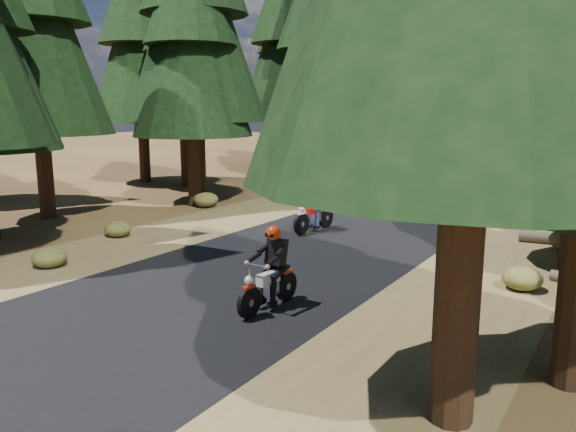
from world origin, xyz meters
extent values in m
plane|color=#483219|center=(0.00, 0.00, 0.00)|extent=(120.00, 120.00, 0.00)
cube|color=black|center=(0.00, 5.00, 0.01)|extent=(6.00, 100.00, 0.01)
cube|color=brown|center=(-4.60, 5.00, 0.00)|extent=(3.20, 100.00, 0.01)
cube|color=brown|center=(4.60, 5.00, 0.00)|extent=(3.20, 100.00, 0.01)
cylinder|color=black|center=(5.66, -3.70, 2.92)|extent=(0.53, 0.53, 5.85)
cylinder|color=black|center=(-9.82, 1.53, 2.87)|extent=(0.53, 0.53, 5.73)
cone|color=black|center=(-9.82, 1.53, 6.45)|extent=(4.87, 4.87, 7.17)
cylinder|color=black|center=(-7.26, 6.17, 2.67)|extent=(0.51, 0.51, 5.34)
cone|color=black|center=(-7.26, 6.17, 6.01)|extent=(4.54, 4.54, 6.68)
cylinder|color=black|center=(-7.70, 6.96, 3.21)|extent=(0.56, 0.56, 6.43)
cone|color=black|center=(-7.70, 6.96, 7.23)|extent=(5.46, 5.46, 8.03)
cylinder|color=black|center=(-11.13, 9.93, 2.78)|extent=(0.52, 0.52, 5.56)
cone|color=black|center=(-11.13, 9.93, 6.26)|extent=(4.73, 4.73, 6.95)
cylinder|color=black|center=(-6.35, 13.89, 2.86)|extent=(0.53, 0.53, 5.72)
cone|color=black|center=(-6.35, 13.89, 6.43)|extent=(4.86, 4.86, 7.15)
cylinder|color=black|center=(-9.76, 16.85, 3.18)|extent=(0.55, 0.55, 6.37)
cone|color=black|center=(-9.76, 16.85, 7.16)|extent=(5.41, 5.41, 7.96)
cylinder|color=black|center=(-7.00, 20.76, 2.82)|extent=(0.53, 0.53, 5.64)
cone|color=black|center=(-7.00, 20.76, 6.34)|extent=(4.79, 4.79, 7.05)
cone|color=black|center=(-7.00, 20.76, 8.88)|extent=(3.67, 3.67, 5.08)
cylinder|color=black|center=(-10.86, 23.22, 2.72)|extent=(0.52, 0.52, 5.45)
cone|color=black|center=(-10.86, 23.22, 6.13)|extent=(4.63, 4.63, 6.81)
cone|color=black|center=(-10.86, 23.22, 8.58)|extent=(3.54, 3.54, 4.90)
cylinder|color=black|center=(-8.12, 27.46, 2.21)|extent=(0.48, 0.48, 4.42)
cone|color=black|center=(-8.12, 27.46, 4.97)|extent=(3.76, 3.76, 5.52)
cone|color=black|center=(-8.12, 27.46, 6.96)|extent=(2.87, 2.87, 3.98)
cone|color=black|center=(-8.12, 27.46, 8.95)|extent=(1.99, 1.99, 3.31)
cylinder|color=black|center=(-11.79, 32.77, 2.37)|extent=(0.49, 0.49, 4.75)
cone|color=black|center=(-11.79, 32.77, 5.34)|extent=(4.04, 4.04, 5.93)
cone|color=black|center=(-11.79, 32.77, 7.48)|extent=(3.09, 3.09, 4.27)
cone|color=black|center=(-11.79, 32.77, 9.61)|extent=(2.14, 2.14, 3.56)
cylinder|color=black|center=(-14.00, 10.00, 3.00)|extent=(0.54, 0.54, 6.00)
cone|color=black|center=(-14.00, 10.00, 6.75)|extent=(5.10, 5.10, 7.50)
cylinder|color=black|center=(-13.00, 22.00, 3.20)|extent=(0.56, 0.56, 6.40)
cone|color=black|center=(-13.00, 22.00, 7.20)|extent=(5.44, 5.44, 8.00)
cone|color=black|center=(-13.00, 22.00, 10.08)|extent=(4.16, 4.16, 5.76)
cylinder|color=black|center=(-7.00, 37.00, 3.20)|extent=(0.56, 0.56, 6.40)
cone|color=black|center=(-7.00, 37.00, 7.20)|extent=(5.44, 5.44, 8.00)
cone|color=black|center=(-7.00, 37.00, 10.08)|extent=(4.16, 4.16, 5.76)
cylinder|color=black|center=(-10.00, 40.00, 3.40)|extent=(0.57, 0.57, 6.80)
cone|color=black|center=(-10.00, 40.00, 7.65)|extent=(5.78, 5.78, 8.50)
cone|color=black|center=(-10.00, 40.00, 10.71)|extent=(4.42, 4.42, 6.12)
cylinder|color=black|center=(-4.00, 43.00, 3.00)|extent=(0.54, 0.54, 6.00)
cone|color=black|center=(-4.00, 43.00, 6.75)|extent=(5.10, 5.10, 7.50)
cone|color=black|center=(-4.00, 43.00, 9.45)|extent=(3.90, 3.90, 5.40)
cone|color=black|center=(-4.00, 43.00, 12.15)|extent=(2.70, 2.70, 4.50)
cylinder|color=black|center=(0.00, 46.00, 3.40)|extent=(0.57, 0.57, 6.80)
cone|color=black|center=(0.00, 46.00, 7.65)|extent=(5.78, 5.78, 8.50)
cone|color=black|center=(0.00, 46.00, 10.71)|extent=(4.42, 4.42, 6.12)
cylinder|color=black|center=(-13.00, 36.00, 2.80)|extent=(0.52, 0.52, 5.60)
cone|color=black|center=(-13.00, 36.00, 6.30)|extent=(4.76, 4.76, 7.00)
cone|color=black|center=(-13.00, 36.00, 8.82)|extent=(3.64, 3.64, 5.04)
cone|color=black|center=(-13.00, 36.00, 11.34)|extent=(2.52, 2.52, 4.20)
ellipsoid|color=#474C1E|center=(-4.85, 11.69, 0.24)|extent=(0.81, 0.81, 0.49)
ellipsoid|color=#474C1E|center=(5.83, 6.19, 0.28)|extent=(0.93, 0.93, 0.56)
ellipsoid|color=#474C1E|center=(-4.39, -2.20, 0.24)|extent=(0.80, 0.80, 0.48)
ellipsoid|color=#474C1E|center=(-6.26, 19.12, 0.33)|extent=(1.09, 1.09, 0.65)
ellipsoid|color=#474C1E|center=(5.44, 2.06, 0.25)|extent=(0.82, 0.82, 0.49)
ellipsoid|color=#474C1E|center=(-5.55, 0.87, 0.23)|extent=(0.77, 0.77, 0.46)
ellipsoid|color=#474C1E|center=(-6.65, 6.11, 0.28)|extent=(0.95, 0.95, 0.57)
ellipsoid|color=#474C1E|center=(5.23, 10.18, 0.22)|extent=(0.74, 0.74, 0.44)
cube|color=black|center=(1.63, -1.74, 1.08)|extent=(0.37, 0.23, 0.51)
sphere|color=#BC2B07|center=(1.63, -1.74, 1.45)|extent=(0.30, 0.30, 0.29)
cube|color=black|center=(-1.02, 4.59, 1.19)|extent=(0.42, 0.28, 0.57)
sphere|color=black|center=(-1.02, 4.59, 1.60)|extent=(0.35, 0.35, 0.32)
camera|label=1|loc=(7.34, -10.05, 3.76)|focal=35.00mm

